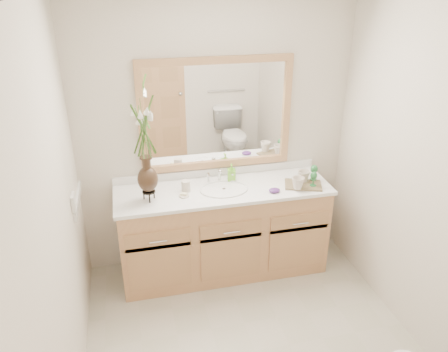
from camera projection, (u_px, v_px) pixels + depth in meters
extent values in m
plane|color=#BDB5A1|center=(255.00, 351.00, 3.18)|extent=(2.60, 2.60, 0.00)
cube|color=beige|center=(216.00, 136.00, 3.81)|extent=(2.40, 0.02, 2.40)
cube|color=beige|center=(54.00, 232.00, 2.42)|extent=(0.02, 2.60, 2.40)
cube|color=beige|center=(432.00, 187.00, 2.92)|extent=(0.02, 2.60, 2.40)
cube|color=tan|center=(223.00, 231.00, 3.90)|extent=(1.80, 0.55, 0.80)
cube|color=white|center=(223.00, 190.00, 3.72)|extent=(1.84, 0.57, 0.03)
ellipsoid|color=white|center=(224.00, 195.00, 3.72)|extent=(0.38, 0.30, 0.12)
cylinder|color=silver|center=(219.00, 175.00, 3.84)|extent=(0.02, 0.02, 0.11)
cylinder|color=silver|center=(208.00, 178.00, 3.82)|extent=(0.02, 0.02, 0.08)
cylinder|color=silver|center=(230.00, 175.00, 3.86)|extent=(0.02, 0.02, 0.08)
cube|color=white|center=(216.00, 114.00, 3.71)|extent=(1.20, 0.01, 0.85)
cube|color=tan|center=(216.00, 60.00, 3.51)|extent=(1.32, 0.04, 0.06)
cube|color=tan|center=(217.00, 164.00, 3.90)|extent=(1.32, 0.04, 0.06)
cube|color=tan|center=(141.00, 120.00, 3.57)|extent=(0.06, 0.04, 0.85)
cube|color=tan|center=(286.00, 110.00, 3.83)|extent=(0.06, 0.04, 0.85)
cube|color=white|center=(73.00, 202.00, 3.19)|extent=(0.02, 0.12, 0.12)
cylinder|color=black|center=(149.00, 192.00, 3.50)|extent=(0.11, 0.11, 0.01)
ellipsoid|color=black|center=(148.00, 179.00, 3.45)|extent=(0.16, 0.16, 0.21)
cylinder|color=black|center=(146.00, 164.00, 3.40)|extent=(0.07, 0.07, 0.10)
cylinder|color=#4C7A33|center=(144.00, 134.00, 3.29)|extent=(0.06, 0.06, 0.38)
cylinder|color=beige|center=(186.00, 186.00, 3.65)|extent=(0.08, 0.08, 0.10)
cylinder|color=beige|center=(184.00, 196.00, 3.59)|extent=(0.09, 0.09, 0.01)
cube|color=beige|center=(184.00, 194.00, 3.58)|extent=(0.06, 0.05, 0.02)
imported|color=#73CC30|center=(231.00, 173.00, 3.84)|extent=(0.07, 0.07, 0.14)
ellipsoid|color=#512673|center=(274.00, 190.00, 3.65)|extent=(0.11, 0.09, 0.03)
cube|color=brown|center=(303.00, 185.00, 3.76)|extent=(0.36, 0.30, 0.02)
imported|color=beige|center=(298.00, 183.00, 3.66)|extent=(0.11, 0.10, 0.11)
imported|color=beige|center=(304.00, 176.00, 3.78)|extent=(0.15, 0.14, 0.11)
cylinder|color=#267438|center=(313.00, 185.00, 3.73)|extent=(0.05, 0.05, 0.01)
cylinder|color=#267438|center=(313.00, 181.00, 3.72)|extent=(0.01, 0.01, 0.08)
ellipsoid|color=#267438|center=(314.00, 175.00, 3.70)|extent=(0.06, 0.06, 0.07)
cylinder|color=#267438|center=(313.00, 179.00, 3.84)|extent=(0.06, 0.06, 0.01)
cylinder|color=#267438|center=(314.00, 175.00, 3.82)|extent=(0.01, 0.01, 0.09)
ellipsoid|color=#267438|center=(314.00, 169.00, 3.80)|extent=(0.06, 0.06, 0.07)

